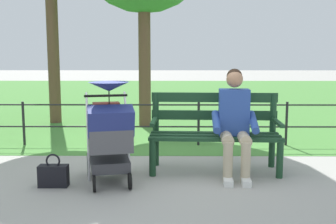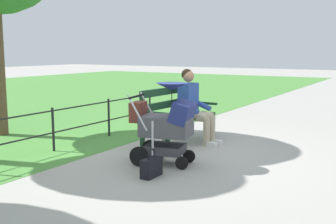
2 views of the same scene
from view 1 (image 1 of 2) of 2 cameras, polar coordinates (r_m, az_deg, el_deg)
name	(u,v)px [view 1 (image 1 of 2)]	position (r m, az deg, el deg)	size (l,w,h in m)	color
ground_plane	(150,172)	(5.20, -2.48, -8.21)	(60.00, 60.00, 0.00)	#9E9B93
grass_lawn	(163,97)	(13.87, -0.64, 2.09)	(40.00, 16.00, 0.01)	#478438
park_bench	(215,129)	(5.22, 6.40, -2.28)	(1.62, 0.67, 0.96)	#193D23
person_on_bench	(235,119)	(5.00, 9.14, -1.02)	(0.55, 0.74, 1.28)	tan
stroller	(109,131)	(4.68, -8.06, -2.65)	(0.68, 0.97, 1.15)	black
handbag	(54,175)	(4.79, -15.44, -8.36)	(0.32, 0.14, 0.37)	black
park_fence	(155,119)	(6.58, -1.84, -1.02)	(7.00, 0.04, 0.70)	black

